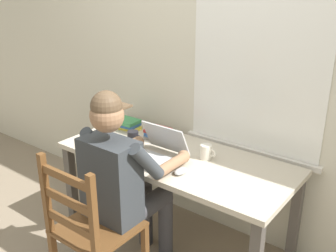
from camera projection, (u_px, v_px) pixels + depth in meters
ground_plane at (175, 242)px, 2.88m from camera, size 8.00×8.00×0.00m
back_wall at (213, 57)px, 2.72m from camera, size 6.00×0.08×2.60m
desk at (175, 167)px, 2.66m from camera, size 1.60×0.69×0.70m
seated_person at (124, 177)px, 2.36m from camera, size 0.50×0.60×1.26m
wooden_chair at (91, 231)px, 2.24m from camera, size 0.42×0.42×0.95m
laptop at (156, 152)px, 2.56m from camera, size 0.33×0.33×0.22m
computer_mouse at (181, 171)px, 2.38m from camera, size 0.06×0.10×0.03m
coffee_mug_white at (206, 152)px, 2.56m from camera, size 0.11×0.08×0.10m
coffee_mug_dark at (133, 137)px, 2.79m from camera, size 0.12×0.08×0.09m
book_stack_main at (127, 124)px, 3.06m from camera, size 0.21×0.16×0.08m
book_stack_side at (158, 134)px, 2.87m from camera, size 0.19×0.16×0.08m
paper_pile_near_laptop at (133, 156)px, 2.60m from camera, size 0.25×0.25×0.01m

